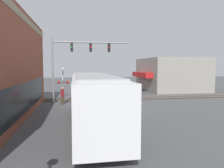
% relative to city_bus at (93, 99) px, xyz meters
% --- Properties ---
extents(ground_plane, '(120.00, 120.00, 0.00)m').
position_rel_city_bus_xyz_m(ground_plane, '(6.06, -2.80, -1.89)').
color(ground_plane, '#4C4C4F').
extents(shop_building, '(10.88, 10.15, 5.29)m').
position_rel_city_bus_xyz_m(shop_building, '(20.63, -14.73, 0.76)').
color(shop_building, gray).
rests_on(shop_building, ground).
extents(city_bus, '(12.36, 2.59, 3.41)m').
position_rel_city_bus_xyz_m(city_bus, '(0.00, 0.00, 0.00)').
color(city_bus, white).
rests_on(city_bus, ground).
extents(traffic_signal_gantry, '(0.42, 8.14, 6.93)m').
position_rel_city_bus_xyz_m(traffic_signal_gantry, '(9.96, 0.94, 3.29)').
color(traffic_signal_gantry, gray).
rests_on(traffic_signal_gantry, ground).
extents(crossing_signal, '(1.41, 1.18, 3.81)m').
position_rel_city_bus_xyz_m(crossing_signal, '(9.06, 2.32, 0.41)').
color(crossing_signal, gray).
rests_on(crossing_signal, ground).
extents(rail_track_near, '(2.60, 60.00, 0.15)m').
position_rel_city_bus_xyz_m(rail_track_near, '(12.06, -2.80, -1.86)').
color(rail_track_near, '#332D28').
rests_on(rail_track_near, ground).
extents(parked_car_black, '(4.90, 1.82, 1.55)m').
position_rel_city_bus_xyz_m(parked_car_black, '(17.48, -5.40, -1.17)').
color(parked_car_black, black).
rests_on(parked_car_black, ground).
extents(parked_car_silver, '(4.49, 1.82, 1.46)m').
position_rel_city_bus_xyz_m(parked_car_silver, '(24.76, -5.40, -1.21)').
color(parked_car_silver, '#B7B7BC').
rests_on(parked_car_silver, ground).
extents(pedestrian_at_crossing, '(0.34, 0.34, 1.81)m').
position_rel_city_bus_xyz_m(pedestrian_at_crossing, '(8.97, 2.41, -0.96)').
color(pedestrian_at_crossing, '#473828').
rests_on(pedestrian_at_crossing, ground).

